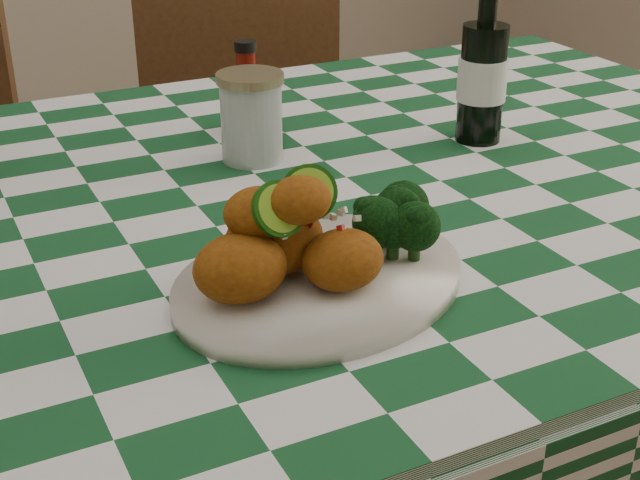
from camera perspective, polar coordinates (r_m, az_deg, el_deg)
name	(u,v)px	position (r m, az deg, el deg)	size (l,w,h in m)	color
dining_table	(281,440)	(1.33, -2.53, -12.68)	(1.66, 1.06, 0.79)	#154B25
plate	(320,281)	(0.89, 0.00, -2.66)	(0.32, 0.25, 0.02)	silver
fried_chicken_pile	(295,229)	(0.85, -1.59, 0.68)	(0.17, 0.12, 0.11)	#904E0E
broccoli_side	(396,222)	(0.92, 4.86, 1.14)	(0.08, 0.08, 0.06)	black
ketchup_bottle	(247,87)	(1.32, -4.71, 9.76)	(0.06, 0.06, 0.13)	#6B0E05
mason_jar	(251,117)	(1.21, -4.42, 7.84)	(0.09, 0.09, 0.12)	#B2BCBA
beer_bottle	(484,59)	(1.28, 10.44, 11.29)	(0.07, 0.07, 0.24)	black
wooden_chair_right	(251,181)	(1.92, -4.43, 3.76)	(0.45, 0.47, 0.99)	#472814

